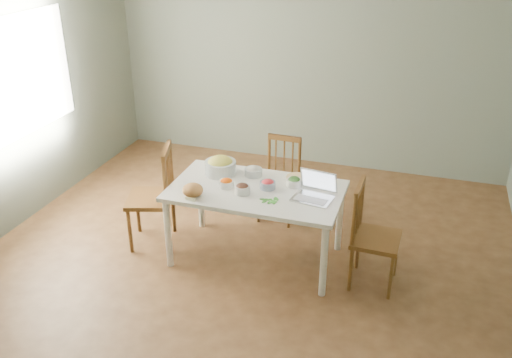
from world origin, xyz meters
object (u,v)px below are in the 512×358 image
(chair_far, at_px, (279,181))
(bread_boule, at_px, (193,190))
(laptop, at_px, (313,188))
(chair_right, at_px, (377,237))
(bowl_squash, at_px, (220,165))
(chair_left, at_px, (150,196))
(dining_table, at_px, (256,224))

(chair_far, bearing_deg, bread_boule, -110.73)
(bread_boule, bearing_deg, laptop, 14.34)
(chair_far, bearing_deg, chair_right, -34.96)
(bowl_squash, bearing_deg, bread_boule, -97.16)
(chair_left, relative_size, laptop, 3.03)
(chair_right, bearing_deg, chair_far, 54.11)
(dining_table, height_order, chair_left, chair_left)
(chair_right, distance_m, bowl_squash, 1.59)
(chair_right, xyz_separation_m, bread_boule, (-1.59, -0.23, 0.31))
(chair_far, xyz_separation_m, bread_boule, (-0.48, -1.10, 0.35))
(dining_table, distance_m, chair_left, 1.08)
(chair_far, distance_m, bread_boule, 1.25)
(bread_boule, bearing_deg, dining_table, 32.03)
(chair_right, bearing_deg, laptop, 89.51)
(dining_table, height_order, chair_right, chair_right)
(laptop, bearing_deg, chair_left, -171.51)
(dining_table, xyz_separation_m, chair_left, (-1.06, -0.05, 0.14))
(chair_far, xyz_separation_m, chair_right, (1.11, -0.87, 0.03))
(chair_left, bearing_deg, chair_right, 71.86)
(chair_far, relative_size, bread_boule, 4.83)
(chair_right, height_order, bread_boule, chair_right)
(bread_boule, xyz_separation_m, laptop, (1.01, 0.26, 0.05))
(bowl_squash, bearing_deg, chair_far, 54.90)
(dining_table, relative_size, laptop, 4.65)
(bowl_squash, bearing_deg, chair_right, -10.11)
(dining_table, bearing_deg, bowl_squash, 154.20)
(bowl_squash, xyz_separation_m, laptop, (0.95, -0.25, 0.03))
(chair_far, distance_m, laptop, 1.07)
(laptop, bearing_deg, bowl_squash, 173.76)
(chair_far, bearing_deg, bowl_squash, -122.25)
(chair_left, height_order, laptop, chair_left)
(dining_table, distance_m, bread_boule, 0.71)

